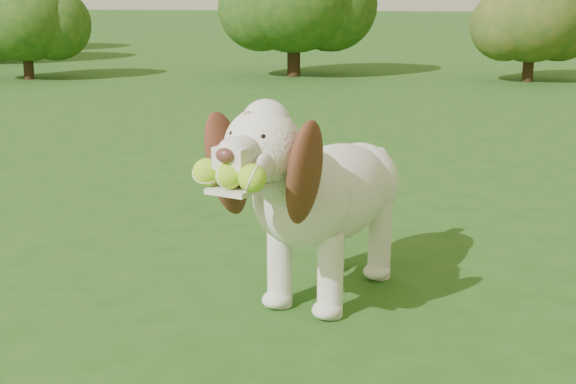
# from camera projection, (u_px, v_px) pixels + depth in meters

# --- Properties ---
(ground) EXTENTS (80.00, 80.00, 0.00)m
(ground) POSITION_uv_depth(u_px,v_px,m) (258.00, 341.00, 2.84)
(ground) COLOR #224F16
(ground) RESTS_ON ground
(dog) EXTENTS (0.74, 1.29, 0.86)m
(dog) POSITION_uv_depth(u_px,v_px,m) (321.00, 189.00, 3.12)
(dog) COLOR silver
(dog) RESTS_ON ground
(shrub_a) EXTENTS (1.31, 1.31, 1.35)m
(shrub_a) POSITION_uv_depth(u_px,v_px,m) (25.00, 19.00, 10.68)
(shrub_a) COLOR #382314
(shrub_a) RESTS_ON ground
(shrub_c) EXTENTS (1.37, 1.37, 1.42)m
(shrub_c) POSITION_uv_depth(u_px,v_px,m) (532.00, 17.00, 10.39)
(shrub_c) COLOR #382314
(shrub_c) RESTS_ON ground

